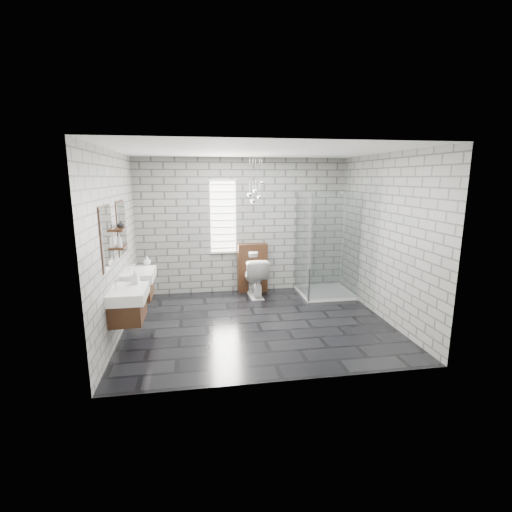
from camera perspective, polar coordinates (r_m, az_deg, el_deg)
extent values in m
cube|color=black|center=(6.13, 0.23, -10.29)|extent=(4.20, 3.60, 0.02)
cube|color=white|center=(5.69, 0.26, 15.97)|extent=(4.20, 3.60, 0.02)
cube|color=gray|center=(7.53, -2.03, 4.61)|extent=(4.20, 0.02, 2.70)
cube|color=gray|center=(4.02, 4.50, -1.93)|extent=(4.20, 0.02, 2.70)
cube|color=gray|center=(5.80, -20.79, 1.63)|extent=(0.02, 3.60, 2.70)
cube|color=gray|center=(6.44, 19.11, 2.71)|extent=(0.02, 3.60, 2.70)
cube|color=#412514|center=(5.38, -19.10, -7.84)|extent=(0.42, 0.62, 0.30)
cube|color=silver|center=(5.34, -16.99, -7.52)|extent=(0.02, 0.35, 0.01)
cube|color=white|center=(5.31, -19.00, -5.55)|extent=(0.47, 0.70, 0.15)
cylinder|color=silver|center=(5.30, -20.75, -4.18)|extent=(0.04, 0.04, 0.12)
cylinder|color=silver|center=(5.28, -20.26, -3.65)|extent=(0.10, 0.02, 0.02)
cube|color=white|center=(5.18, -21.95, 2.63)|extent=(0.03, 0.55, 0.80)
cube|color=#412514|center=(5.18, -22.07, 2.62)|extent=(0.01, 0.59, 0.84)
cube|color=#412514|center=(6.33, -17.59, -4.79)|extent=(0.42, 0.62, 0.30)
cube|color=silver|center=(6.29, -15.81, -4.48)|extent=(0.02, 0.35, 0.01)
cube|color=white|center=(6.26, -17.50, -2.81)|extent=(0.47, 0.70, 0.15)
cylinder|color=silver|center=(6.26, -18.98, -1.65)|extent=(0.04, 0.04, 0.12)
cylinder|color=silver|center=(6.24, -18.56, -1.19)|extent=(0.10, 0.02, 0.02)
cube|color=white|center=(6.16, -19.95, 4.14)|extent=(0.03, 0.55, 0.80)
cube|color=#412514|center=(6.16, -20.06, 4.13)|extent=(0.01, 0.59, 0.84)
cube|color=#412514|center=(5.74, -20.09, 1.28)|extent=(0.14, 0.30, 0.03)
cube|color=#412514|center=(5.70, -20.27, 3.84)|extent=(0.14, 0.30, 0.03)
cube|color=white|center=(7.44, -5.09, 6.04)|extent=(0.50, 0.02, 1.40)
cube|color=white|center=(7.39, -5.19, 11.59)|extent=(0.56, 0.04, 0.04)
cube|color=white|center=(7.53, -4.98, 0.57)|extent=(0.56, 0.04, 0.04)
cube|color=white|center=(7.51, -4.99, 1.24)|extent=(0.48, 0.01, 0.02)
cube|color=white|center=(7.49, -5.01, 2.29)|extent=(0.48, 0.01, 0.02)
cube|color=white|center=(7.46, -5.03, 3.35)|extent=(0.48, 0.01, 0.02)
cube|color=white|center=(7.45, -5.05, 4.42)|extent=(0.48, 0.01, 0.02)
cube|color=white|center=(7.43, -5.07, 5.49)|extent=(0.48, 0.01, 0.02)
cube|color=white|center=(7.41, -5.09, 6.56)|extent=(0.48, 0.01, 0.02)
cube|color=white|center=(7.40, -5.11, 7.64)|extent=(0.48, 0.01, 0.02)
cube|color=white|center=(7.39, -5.13, 8.72)|extent=(0.48, 0.01, 0.02)
cube|color=white|center=(7.39, -5.15, 9.81)|extent=(0.48, 0.01, 0.03)
cube|color=white|center=(7.38, -5.17, 10.89)|extent=(0.48, 0.01, 0.03)
cube|color=#412514|center=(7.60, -0.56, -1.83)|extent=(0.60, 0.20, 1.00)
cube|color=silver|center=(7.43, -0.44, 0.23)|extent=(0.18, 0.01, 0.12)
cube|color=white|center=(7.69, 10.50, -5.50)|extent=(1.00, 1.00, 0.06)
cube|color=silver|center=(7.01, 12.14, 1.15)|extent=(1.00, 0.01, 2.00)
cube|color=silver|center=(7.31, 7.17, 1.76)|extent=(0.01, 1.00, 2.00)
cube|color=silver|center=(6.85, 8.32, 1.04)|extent=(0.03, 0.03, 2.00)
cube|color=silver|center=(7.20, 15.71, 1.25)|extent=(0.03, 0.03, 2.00)
cylinder|color=silver|center=(7.79, 13.35, 2.69)|extent=(0.02, 0.02, 1.80)
cylinder|color=silver|center=(7.67, 13.13, 9.48)|extent=(0.14, 0.14, 0.02)
sphere|color=silver|center=(6.99, -0.96, 9.46)|extent=(0.09, 0.09, 0.09)
cylinder|color=silver|center=(6.98, -0.97, 12.49)|extent=(0.01, 0.01, 0.65)
sphere|color=silver|center=(7.06, 0.52, 9.06)|extent=(0.09, 0.09, 0.09)
cylinder|color=silver|center=(7.05, 0.52, 12.27)|extent=(0.01, 0.01, 0.70)
sphere|color=silver|center=(7.10, -0.08, 10.04)|extent=(0.09, 0.09, 0.09)
cylinder|color=silver|center=(7.10, -0.08, 12.75)|extent=(0.01, 0.01, 0.58)
sphere|color=silver|center=(7.11, -0.46, 8.48)|extent=(0.09, 0.09, 0.09)
cylinder|color=silver|center=(7.10, -0.46, 11.97)|extent=(0.01, 0.01, 0.77)
sphere|color=silver|center=(7.11, 0.83, 11.21)|extent=(0.09, 0.09, 0.09)
cylinder|color=silver|center=(7.11, 0.84, 13.33)|extent=(0.01, 0.01, 0.44)
imported|color=white|center=(7.33, -0.19, -3.24)|extent=(0.47, 0.78, 0.78)
imported|color=#B2B2B2|center=(5.46, -18.10, -3.05)|extent=(0.11, 0.11, 0.21)
imported|color=#B2B2B2|center=(6.58, -16.42, -0.68)|extent=(0.12, 0.12, 0.15)
imported|color=#B2B2B2|center=(5.62, -20.27, 2.20)|extent=(0.08, 0.08, 0.19)
imported|color=#B2B2B2|center=(5.77, -20.08, 4.60)|extent=(0.11, 0.11, 0.10)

